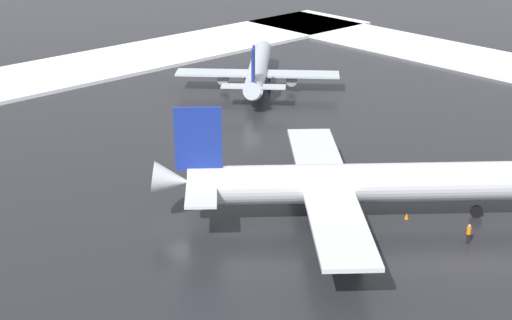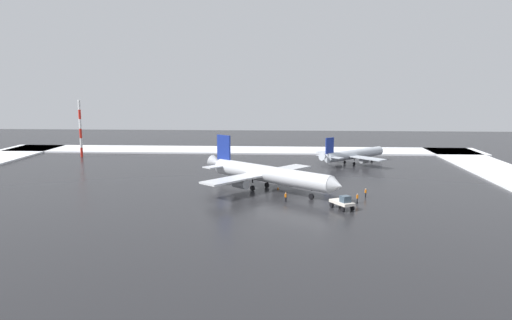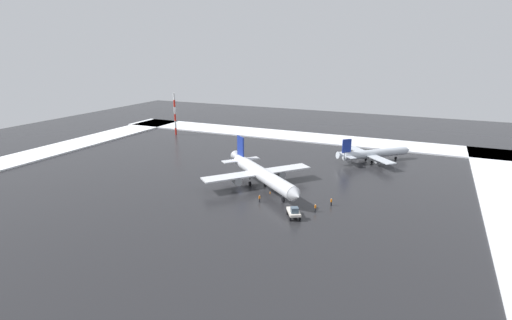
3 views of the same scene
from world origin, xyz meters
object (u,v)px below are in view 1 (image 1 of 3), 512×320
object	(u,v)px
traffic_cone_near_nose	(354,205)
traffic_cone_mid_line	(407,216)
airplane_distant_tail	(351,183)
ground_crew_mid_apron	(469,233)
airplane_parked_starboard	(258,69)

from	to	relation	value
traffic_cone_near_nose	traffic_cone_mid_line	world-z (taller)	same
airplane_distant_tail	ground_crew_mid_apron	xyz separation A→B (m)	(-3.68, 9.42, -2.44)
airplane_distant_tail	ground_crew_mid_apron	size ratio (longest dim) A/B	16.73
airplane_distant_tail	traffic_cone_near_nose	size ratio (longest dim) A/B	52.02
ground_crew_mid_apron	traffic_cone_near_nose	distance (m)	10.91
traffic_cone_near_nose	traffic_cone_mid_line	size ratio (longest dim) A/B	1.00
airplane_parked_starboard	ground_crew_mid_apron	distance (m)	48.10
airplane_distant_tail	ground_crew_mid_apron	world-z (taller)	airplane_distant_tail
airplane_parked_starboard	traffic_cone_near_nose	xyz separation A→B (m)	(19.69, 33.74, -2.28)
ground_crew_mid_apron	traffic_cone_mid_line	size ratio (longest dim) A/B	3.11
airplane_distant_tail	traffic_cone_near_nose	bearing A→B (deg)	72.59
ground_crew_mid_apron	traffic_cone_near_nose	xyz separation A→B (m)	(1.55, -10.78, -0.70)
airplane_distant_tail	airplane_parked_starboard	size ratio (longest dim) A/B	1.38
airplane_distant_tail	ground_crew_mid_apron	bearing A→B (deg)	-28.50
airplane_parked_starboard	traffic_cone_mid_line	size ratio (longest dim) A/B	37.60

